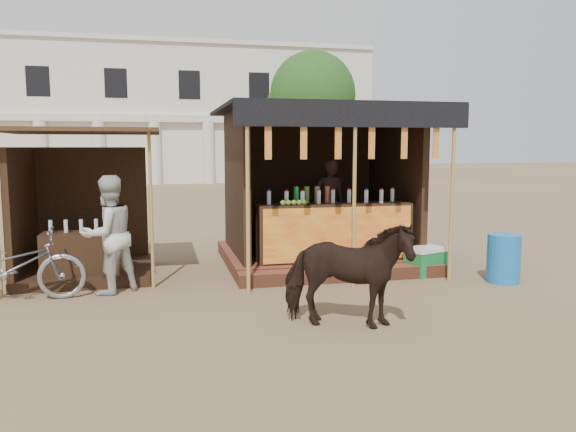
% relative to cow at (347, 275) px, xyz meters
% --- Properties ---
extents(ground, '(120.00, 120.00, 0.00)m').
position_rel_cow_xyz_m(ground, '(-0.27, 0.28, -0.63)').
color(ground, '#846B4C').
rests_on(ground, ground).
extents(main_stall, '(3.60, 3.61, 2.78)m').
position_rel_cow_xyz_m(main_stall, '(0.74, 3.64, 0.39)').
color(main_stall, brown).
rests_on(main_stall, ground).
extents(secondary_stall, '(2.40, 2.40, 2.38)m').
position_rel_cow_xyz_m(secondary_stall, '(-3.44, 3.52, 0.22)').
color(secondary_stall, '#331C12').
rests_on(secondary_stall, ground).
extents(cow, '(1.65, 1.19, 1.27)m').
position_rel_cow_xyz_m(cow, '(0.00, 0.00, 0.00)').
color(cow, black).
rests_on(cow, ground).
extents(motorbike, '(1.93, 0.81, 0.99)m').
position_rel_cow_xyz_m(motorbike, '(-4.07, 2.06, -0.14)').
color(motorbike, gray).
rests_on(motorbike, ground).
extents(bystander, '(1.05, 1.01, 1.70)m').
position_rel_cow_xyz_m(bystander, '(-2.82, 2.28, 0.22)').
color(bystander, beige).
rests_on(bystander, ground).
extents(blue_barrel, '(0.63, 0.63, 0.76)m').
position_rel_cow_xyz_m(blue_barrel, '(3.11, 1.58, -0.26)').
color(blue_barrel, '#186BB6').
rests_on(blue_barrel, ground).
extents(red_crate, '(0.48, 0.42, 0.27)m').
position_rel_cow_xyz_m(red_crate, '(1.27, 2.28, -0.50)').
color(red_crate, maroon).
rests_on(red_crate, ground).
extents(cooler, '(0.75, 0.62, 0.46)m').
position_rel_cow_xyz_m(cooler, '(2.17, 2.32, -0.40)').
color(cooler, '#1A7638').
rests_on(cooler, ground).
extents(background_building, '(26.00, 7.45, 8.18)m').
position_rel_cow_xyz_m(background_building, '(-2.27, 30.23, 3.35)').
color(background_building, silver).
rests_on(background_building, ground).
extents(tree, '(4.50, 4.40, 7.00)m').
position_rel_cow_xyz_m(tree, '(5.54, 22.43, 4.00)').
color(tree, '#382314').
rests_on(tree, ground).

